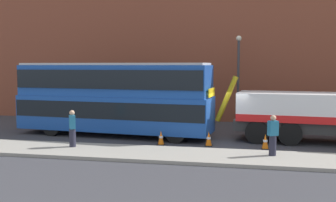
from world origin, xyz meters
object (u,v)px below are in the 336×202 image
at_px(traffic_cone_near_bus, 161,138).
at_px(street_lamp, 238,72).
at_px(pedestrian_bystander, 273,136).
at_px(traffic_cone_midway, 209,139).
at_px(pedestrian_onlooker, 72,129).
at_px(traffic_cone_near_truck, 265,142).
at_px(recovery_tow_truck, 336,109).
at_px(double_decker_bus, 114,96).

relative_size(traffic_cone_near_bus, street_lamp, 0.12).
height_order(pedestrian_bystander, traffic_cone_midway, pedestrian_bystander).
bearing_deg(traffic_cone_near_bus, pedestrian_onlooker, -153.01).
bearing_deg(pedestrian_bystander, traffic_cone_near_bus, 39.88).
bearing_deg(street_lamp, traffic_cone_near_truck, -78.43).
bearing_deg(pedestrian_bystander, pedestrian_onlooker, 60.15).
height_order(pedestrian_onlooker, pedestrian_bystander, same).
height_order(pedestrian_onlooker, traffic_cone_near_bus, pedestrian_onlooker).
height_order(recovery_tow_truck, pedestrian_bystander, recovery_tow_truck).
bearing_deg(street_lamp, recovery_tow_truck, -45.75).
bearing_deg(street_lamp, traffic_cone_near_bus, -116.70).
distance_m(traffic_cone_near_bus, street_lamp, 8.53).
height_order(traffic_cone_near_bus, street_lamp, street_lamp).
bearing_deg(traffic_cone_near_truck, traffic_cone_midway, 175.65).
bearing_deg(pedestrian_onlooker, recovery_tow_truck, -12.83).
xyz_separation_m(double_decker_bus, traffic_cone_near_bus, (3.14, -2.04, -1.89)).
relative_size(recovery_tow_truck, street_lamp, 1.76).
bearing_deg(traffic_cone_near_truck, double_decker_bus, 165.85).
relative_size(pedestrian_bystander, traffic_cone_midway, 2.38).
bearing_deg(pedestrian_onlooker, pedestrian_bystander, -30.54).
xyz_separation_m(double_decker_bus, street_lamp, (6.71, 5.05, 1.24)).
bearing_deg(street_lamp, traffic_cone_midway, -100.05).
height_order(recovery_tow_truck, street_lamp, street_lamp).
bearing_deg(traffic_cone_midway, pedestrian_onlooker, -160.95).
height_order(traffic_cone_midway, street_lamp, street_lamp).
bearing_deg(traffic_cone_near_bus, traffic_cone_midway, 4.58).
xyz_separation_m(pedestrian_bystander, street_lamp, (-1.67, 9.03, 2.49)).
xyz_separation_m(double_decker_bus, pedestrian_bystander, (8.38, -3.98, -1.25)).
bearing_deg(double_decker_bus, pedestrian_onlooker, -93.68).
relative_size(double_decker_bus, street_lamp, 1.92).
distance_m(traffic_cone_near_truck, street_lamp, 7.90).
xyz_separation_m(recovery_tow_truck, pedestrian_bystander, (-3.30, -3.93, -0.77)).
bearing_deg(traffic_cone_midway, traffic_cone_near_truck, -4.35).
xyz_separation_m(pedestrian_onlooker, street_lamp, (7.36, 9.02, 2.49)).
relative_size(recovery_tow_truck, traffic_cone_near_bus, 14.21).
xyz_separation_m(pedestrian_bystander, traffic_cone_near_truck, (-0.21, 1.92, -0.64)).
relative_size(pedestrian_onlooker, traffic_cone_near_bus, 2.38).
distance_m(pedestrian_bystander, street_lamp, 9.51).
relative_size(traffic_cone_near_truck, street_lamp, 0.12).
relative_size(traffic_cone_near_bus, traffic_cone_midway, 1.00).
distance_m(double_decker_bus, pedestrian_bystander, 9.36).
relative_size(pedestrian_onlooker, street_lamp, 0.29).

